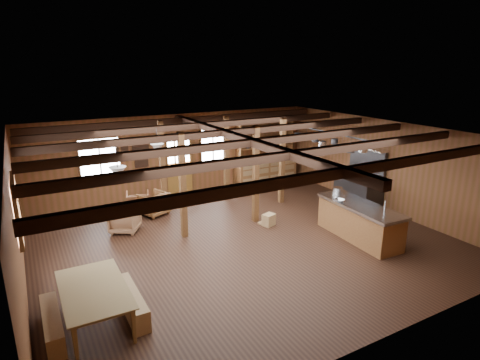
% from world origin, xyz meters
% --- Properties ---
extents(room, '(10.04, 9.04, 2.84)m').
position_xyz_m(room, '(0.00, 0.00, 1.40)').
color(room, black).
rests_on(room, ground).
extents(ceiling_joists, '(9.80, 8.82, 0.18)m').
position_xyz_m(ceiling_joists, '(0.00, 0.18, 2.68)').
color(ceiling_joists, black).
rests_on(ceiling_joists, ceiling).
extents(timber_posts, '(3.95, 2.35, 2.80)m').
position_xyz_m(timber_posts, '(0.52, 2.08, 1.40)').
color(timber_posts, '#452613').
rests_on(timber_posts, floor).
extents(back_door, '(1.02, 0.08, 2.15)m').
position_xyz_m(back_door, '(0.00, 4.45, 0.88)').
color(back_door, brown).
rests_on(back_door, floor).
extents(window_back_left, '(1.32, 0.06, 1.32)m').
position_xyz_m(window_back_left, '(-2.60, 4.46, 1.60)').
color(window_back_left, white).
rests_on(window_back_left, wall_back).
extents(window_back_right, '(1.02, 0.06, 1.32)m').
position_xyz_m(window_back_right, '(1.30, 4.46, 1.60)').
color(window_back_right, white).
rests_on(window_back_right, wall_back).
extents(window_left, '(0.14, 1.24, 1.32)m').
position_xyz_m(window_left, '(-4.96, 0.50, 1.60)').
color(window_left, white).
rests_on(window_left, wall_back).
extents(notice_boards, '(1.08, 0.03, 0.90)m').
position_xyz_m(notice_boards, '(-1.50, 4.46, 1.64)').
color(notice_boards, beige).
rests_on(notice_boards, wall_back).
extents(back_counter, '(2.55, 0.60, 2.45)m').
position_xyz_m(back_counter, '(3.40, 4.20, 0.60)').
color(back_counter, brown).
rests_on(back_counter, floor).
extents(pendant_lamps, '(1.86, 2.36, 0.66)m').
position_xyz_m(pendant_lamps, '(-2.25, 1.00, 2.25)').
color(pendant_lamps, '#313134').
rests_on(pendant_lamps, ceiling).
extents(pot_rack, '(0.35, 3.00, 0.44)m').
position_xyz_m(pot_rack, '(2.96, 0.40, 2.27)').
color(pot_rack, '#313134').
rests_on(pot_rack, ceiling).
extents(kitchen_island, '(1.00, 2.54, 1.20)m').
position_xyz_m(kitchen_island, '(2.75, -1.34, 0.48)').
color(kitchen_island, brown).
rests_on(kitchen_island, floor).
extents(step_stool, '(0.45, 0.39, 0.34)m').
position_xyz_m(step_stool, '(1.16, 0.52, 0.17)').
color(step_stool, olive).
rests_on(step_stool, floor).
extents(commercial_range, '(0.80, 1.55, 1.91)m').
position_xyz_m(commercial_range, '(4.65, 0.56, 0.62)').
color(commercial_range, '#313134').
rests_on(commercial_range, floor).
extents(dining_table, '(1.09, 1.95, 0.68)m').
position_xyz_m(dining_table, '(-3.90, -1.71, 0.34)').
color(dining_table, olive).
rests_on(dining_table, floor).
extents(bench_wall, '(0.28, 1.48, 0.41)m').
position_xyz_m(bench_wall, '(-4.65, -1.71, 0.20)').
color(bench_wall, olive).
rests_on(bench_wall, floor).
extents(bench_aisle, '(0.29, 1.52, 0.42)m').
position_xyz_m(bench_aisle, '(-3.31, -1.71, 0.21)').
color(bench_aisle, olive).
rests_on(bench_aisle, floor).
extents(armchair_a, '(0.99, 1.00, 0.70)m').
position_xyz_m(armchair_a, '(-1.43, 2.94, 0.35)').
color(armchair_a, brown).
rests_on(armchair_a, floor).
extents(armchair_b, '(0.82, 0.84, 0.63)m').
position_xyz_m(armchair_b, '(-1.77, 3.41, 0.32)').
color(armchair_b, '#59321A').
rests_on(armchair_b, floor).
extents(armchair_c, '(1.01, 1.01, 0.68)m').
position_xyz_m(armchair_c, '(-2.49, 2.10, 0.34)').
color(armchair_c, brown).
rests_on(armchair_c, floor).
extents(counter_pot, '(0.27, 0.27, 0.16)m').
position_xyz_m(counter_pot, '(2.88, -0.33, 1.02)').
color(counter_pot, silver).
rests_on(counter_pot, kitchen_island).
extents(bowl, '(0.33, 0.33, 0.06)m').
position_xyz_m(bowl, '(2.43, -0.90, 0.97)').
color(bowl, silver).
rests_on(bowl, kitchen_island).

